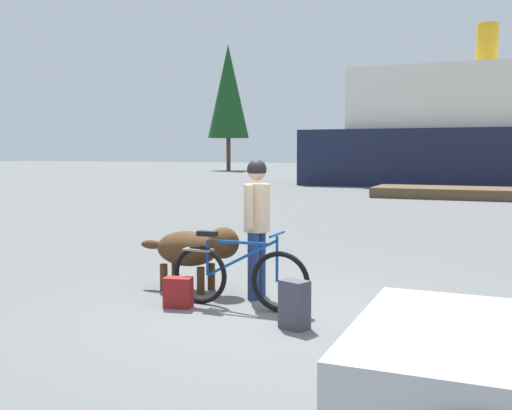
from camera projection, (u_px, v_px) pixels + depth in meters
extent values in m
plane|color=#595B5B|center=(267.00, 314.00, 6.65)|extent=(160.00, 160.00, 0.00)
torus|color=black|center=(280.00, 282.00, 6.67)|extent=(0.70, 0.06, 0.70)
torus|color=black|center=(200.00, 275.00, 7.07)|extent=(0.70, 0.06, 0.70)
cube|color=navy|center=(243.00, 243.00, 6.81)|extent=(0.65, 0.03, 0.03)
cube|color=navy|center=(241.00, 258.00, 6.84)|extent=(0.88, 0.03, 0.49)
cylinder|color=navy|center=(207.00, 258.00, 7.01)|extent=(0.03, 0.03, 0.42)
cylinder|color=navy|center=(277.00, 259.00, 6.66)|extent=(0.03, 0.03, 0.52)
cube|color=black|center=(207.00, 234.00, 6.98)|extent=(0.24, 0.10, 0.06)
cylinder|color=navy|center=(277.00, 234.00, 6.64)|extent=(0.03, 0.44, 0.03)
cube|color=slate|center=(198.00, 250.00, 7.05)|extent=(0.36, 0.14, 0.02)
cylinder|color=navy|center=(260.00, 263.00, 7.45)|extent=(0.14, 0.14, 0.83)
cylinder|color=navy|center=(253.00, 266.00, 7.24)|extent=(0.14, 0.14, 0.83)
cylinder|color=#D8B28C|center=(257.00, 208.00, 7.28)|extent=(0.32, 0.32, 0.59)
cylinder|color=#D8B28C|center=(263.00, 204.00, 7.48)|extent=(0.09, 0.09, 0.52)
cylinder|color=#D8B28C|center=(250.00, 207.00, 7.08)|extent=(0.09, 0.09, 0.52)
sphere|color=tan|center=(257.00, 172.00, 7.24)|extent=(0.22, 0.22, 0.22)
sphere|color=black|center=(257.00, 169.00, 7.24)|extent=(0.24, 0.24, 0.24)
ellipsoid|color=#472D19|center=(187.00, 249.00, 7.73)|extent=(0.85, 0.54, 0.46)
sphere|color=#472D19|center=(224.00, 243.00, 7.52)|extent=(0.40, 0.40, 0.40)
ellipsoid|color=#472D19|center=(152.00, 244.00, 7.94)|extent=(0.32, 0.12, 0.12)
cylinder|color=#472D19|center=(211.00, 276.00, 7.80)|extent=(0.10, 0.10, 0.35)
cylinder|color=#472D19|center=(201.00, 281.00, 7.53)|extent=(0.10, 0.10, 0.35)
cylinder|color=#472D19|center=(175.00, 273.00, 8.01)|extent=(0.10, 0.10, 0.35)
cylinder|color=#472D19|center=(164.00, 277.00, 7.74)|extent=(0.10, 0.10, 0.35)
cube|color=#3F3F4C|center=(294.00, 304.00, 6.08)|extent=(0.33, 0.28, 0.50)
cube|color=maroon|center=(178.00, 292.00, 6.91)|extent=(0.35, 0.24, 0.35)
cylinder|color=black|center=(488.00, 363.00, 4.21)|extent=(0.64, 0.22, 0.64)
cylinder|color=#BF8C19|center=(487.00, 47.00, 31.43)|extent=(1.10, 1.10, 2.40)
ellipsoid|color=silver|center=(441.00, 172.00, 38.23)|extent=(6.09, 1.71, 0.90)
cylinder|color=#B2B2B7|center=(442.00, 116.00, 37.90)|extent=(0.14, 0.14, 6.32)
cylinder|color=#B2B2B7|center=(427.00, 147.00, 38.43)|extent=(2.74, 0.10, 0.10)
cylinder|color=#4C331E|center=(228.00, 154.00, 55.58)|extent=(0.39, 0.39, 3.06)
cone|color=#19471E|center=(228.00, 91.00, 55.05)|extent=(3.83, 3.83, 8.59)
cylinder|color=#4C331E|center=(482.00, 155.00, 48.96)|extent=(0.41, 0.41, 2.93)
cone|color=#1E4C28|center=(484.00, 96.00, 48.51)|extent=(2.86, 2.86, 6.85)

